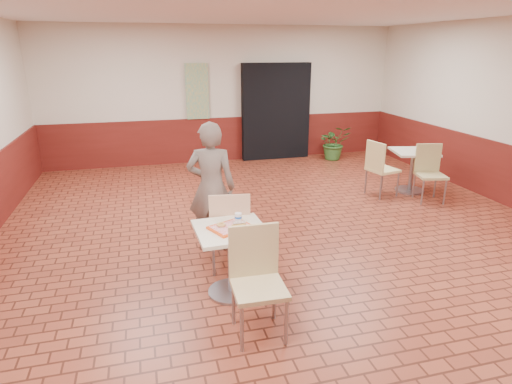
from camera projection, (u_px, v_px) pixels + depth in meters
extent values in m
cube|color=maroon|center=(299.00, 252.00, 5.53)|extent=(8.00, 10.00, 0.01)
cube|color=white|center=(308.00, 0.00, 4.57)|extent=(8.00, 10.00, 0.01)
cube|color=beige|center=(224.00, 95.00, 9.63)|extent=(8.00, 0.01, 3.00)
cube|color=#571510|center=(225.00, 139.00, 9.93)|extent=(8.00, 0.04, 1.00)
cube|color=black|center=(276.00, 112.00, 9.94)|extent=(1.60, 0.22, 2.20)
cube|color=gray|center=(197.00, 92.00, 9.40)|extent=(0.50, 0.03, 1.20)
cube|color=beige|center=(231.00, 230.00, 4.39)|extent=(0.71, 0.71, 0.04)
cylinder|color=gray|center=(232.00, 263.00, 4.51)|extent=(0.08, 0.08, 0.71)
cylinder|color=gray|center=(232.00, 291.00, 4.61)|extent=(0.51, 0.51, 0.03)
cube|color=tan|center=(259.00, 289.00, 3.80)|extent=(0.48, 0.48, 0.04)
cube|color=tan|center=(254.00, 250.00, 3.91)|extent=(0.47, 0.05, 0.51)
cylinder|color=gray|center=(242.00, 329.00, 3.65)|extent=(0.03, 0.03, 0.45)
cylinder|color=gray|center=(286.00, 323.00, 3.74)|extent=(0.03, 0.03, 0.45)
cylinder|color=gray|center=(233.00, 303.00, 4.02)|extent=(0.03, 0.03, 0.45)
cylinder|color=gray|center=(274.00, 298.00, 4.11)|extent=(0.03, 0.03, 0.45)
cube|color=#D9A882|center=(229.00, 231.00, 5.02)|extent=(0.52, 0.52, 0.04)
cube|color=#D9A882|center=(230.00, 216.00, 4.74)|extent=(0.46, 0.10, 0.50)
cylinder|color=gray|center=(244.00, 242.00, 5.30)|extent=(0.03, 0.03, 0.45)
cylinder|color=gray|center=(213.00, 244.00, 5.26)|extent=(0.03, 0.03, 0.45)
cylinder|color=gray|center=(247.00, 256.00, 4.94)|extent=(0.03, 0.03, 0.45)
cylinder|color=gray|center=(214.00, 258.00, 4.89)|extent=(0.03, 0.03, 0.45)
imported|color=#6F6056|center=(211.00, 188.00, 5.39)|extent=(0.70, 0.55, 1.68)
cube|color=#DC4510|center=(231.00, 228.00, 4.38)|extent=(0.40, 0.31, 0.02)
cube|color=#E18585|center=(231.00, 226.00, 4.37)|extent=(0.36, 0.27, 0.00)
torus|color=tan|center=(221.00, 225.00, 4.37)|extent=(0.12, 0.12, 0.03)
ellipsoid|color=gold|center=(239.00, 224.00, 4.37)|extent=(0.15, 0.08, 0.04)
cube|color=white|center=(239.00, 222.00, 4.36)|extent=(0.14, 0.06, 0.01)
ellipsoid|color=#B35D18|center=(233.00, 226.00, 4.35)|extent=(0.04, 0.03, 0.02)
cylinder|color=white|center=(238.00, 217.00, 4.48)|extent=(0.07, 0.07, 0.09)
cylinder|color=blue|center=(238.00, 217.00, 4.47)|extent=(0.08, 0.08, 0.02)
cube|color=beige|center=(414.00, 152.00, 7.68)|extent=(0.72, 0.72, 0.04)
cylinder|color=gray|center=(412.00, 172.00, 7.80)|extent=(0.08, 0.08, 0.72)
cylinder|color=gray|center=(409.00, 190.00, 7.91)|extent=(0.52, 0.52, 0.03)
cube|color=#E7D88A|center=(383.00, 170.00, 7.56)|extent=(0.54, 0.54, 0.04)
cube|color=#E7D88A|center=(375.00, 156.00, 7.39)|extent=(0.12, 0.45, 0.50)
cylinder|color=gray|center=(398.00, 184.00, 7.55)|extent=(0.03, 0.03, 0.44)
cylinder|color=gray|center=(382.00, 179.00, 7.88)|extent=(0.03, 0.03, 0.44)
cylinder|color=gray|center=(381.00, 187.00, 7.39)|extent=(0.03, 0.03, 0.44)
cylinder|color=gray|center=(366.00, 181.00, 7.72)|extent=(0.03, 0.03, 0.44)
cube|color=tan|center=(431.00, 176.00, 7.25)|extent=(0.53, 0.53, 0.04)
cube|color=tan|center=(428.00, 158.00, 7.36)|extent=(0.44, 0.13, 0.49)
cylinder|color=gray|center=(423.00, 193.00, 7.14)|extent=(0.03, 0.03, 0.43)
cylinder|color=gray|center=(445.00, 192.00, 7.15)|extent=(0.03, 0.03, 0.43)
cylinder|color=gray|center=(414.00, 186.00, 7.50)|extent=(0.03, 0.03, 0.43)
cylinder|color=gray|center=(435.00, 185.00, 7.51)|extent=(0.03, 0.03, 0.43)
imported|color=#306126|center=(334.00, 143.00, 10.04)|extent=(0.79, 0.71, 0.80)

